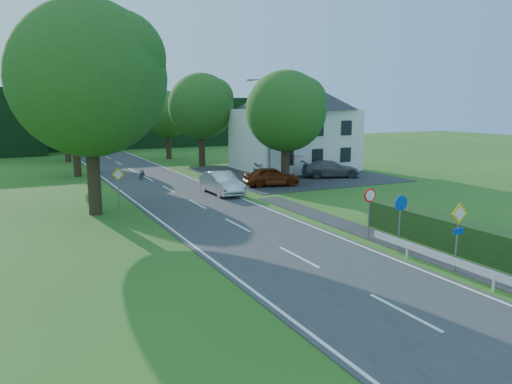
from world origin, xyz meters
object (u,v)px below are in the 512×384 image
parked_car_grey (331,169)px  parasol (294,166)px  motorcycle (142,173)px  moving_car (222,183)px  streetlight (268,125)px  parked_car_silver_a (281,166)px  parked_car_red (271,176)px

parked_car_grey → parasol: parasol is taller
motorcycle → parked_car_grey: 15.64m
moving_car → parasol: 9.77m
streetlight → motorcycle: streetlight is taller
motorcycle → streetlight: bearing=-10.3°
streetlight → parked_car_silver_a: streetlight is taller
streetlight → parked_car_grey: 6.94m
motorcycle → parked_car_red: parked_car_red is taller
streetlight → parked_car_silver_a: size_ratio=1.77×
parked_car_grey → motorcycle: bearing=87.1°
streetlight → parked_car_red: 4.23m
streetlight → parked_car_silver_a: 5.75m
motorcycle → parked_car_red: size_ratio=0.40×
streetlight → parked_car_red: bearing=-110.1°
parked_car_red → parked_car_grey: size_ratio=0.87×
streetlight → parked_car_grey: streetlight is taller
parked_car_silver_a → parked_car_grey: (2.87, -3.45, -0.04)m
parked_car_red → parasol: parasol is taller
moving_car → parasol: size_ratio=2.15×
parked_car_red → parasol: (3.88, 3.18, 0.25)m
parked_car_silver_a → parasol: (0.21, -1.99, 0.21)m
parasol → motorcycle: bearing=158.0°
moving_car → parked_car_red: moving_car is taller
moving_car → parked_car_red: size_ratio=1.09×
moving_car → parked_car_red: bearing=17.3°
streetlight → parked_car_grey: (5.85, -0.18, -3.72)m
moving_car → parked_car_silver_a: bearing=37.9°
parked_car_silver_a → parked_car_red: bearing=152.9°
parked_car_grey → parasol: bearing=81.7°
moving_car → parked_car_grey: 11.68m
parked_car_silver_a → motorcycle: bearing=84.9°
motorcycle → parked_car_red: (7.82, -7.91, 0.28)m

